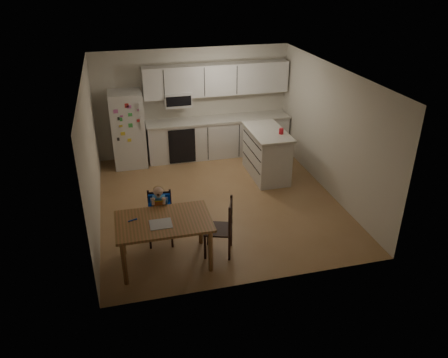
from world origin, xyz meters
TOP-DOWN VIEW (x-y plane):
  - room at (0.00, 0.48)m, footprint 4.52×5.01m
  - refrigerator at (-1.55, 2.15)m, footprint 0.72×0.70m
  - kitchen_run at (0.50, 2.24)m, footprint 3.37×0.62m
  - kitchen_island at (1.27, 0.85)m, footprint 0.73×1.40m
  - red_cup at (1.48, 0.61)m, footprint 0.09×0.09m
  - dining_table at (-1.24, -1.70)m, footprint 1.42×0.91m
  - napkin at (-1.29, -1.80)m, footprint 0.32×0.28m
  - toddler_spoon at (-1.70, -1.60)m, footprint 0.12×0.06m
  - chair_booster at (-1.24, -1.08)m, footprint 0.44×0.44m
  - chair_side at (-0.30, -1.68)m, footprint 0.53×0.53m

SIDE VIEW (x-z plane):
  - kitchen_island at x=1.27m, z-range 0.00..1.04m
  - chair_side at x=-0.30m, z-range 0.06..1.01m
  - chair_booster at x=-1.24m, z-range 0.11..1.15m
  - dining_table at x=-1.24m, z-range 0.28..1.04m
  - napkin at x=-1.29m, z-range 0.76..0.77m
  - toddler_spoon at x=-1.70m, z-range 0.76..0.78m
  - refrigerator at x=-1.55m, z-range 0.00..1.70m
  - kitchen_run at x=0.50m, z-range -0.20..1.95m
  - red_cup at x=1.48m, z-range 1.03..1.15m
  - room at x=0.00m, z-range -0.01..2.51m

